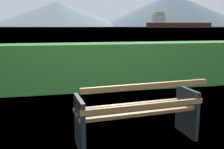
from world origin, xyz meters
TOP-DOWN VIEW (x-y plane):
  - ground_plane at (0.00, 0.00)m, footprint 1400.00×1400.00m
  - water_surface at (0.00, 307.55)m, footprint 620.00×620.00m
  - park_bench at (0.01, -0.06)m, footprint 1.66×0.72m
  - hedge_row at (0.00, 3.04)m, footprint 11.97×0.85m
  - cargo_ship_large at (107.36, 222.18)m, footprint 61.16×16.90m
  - distant_hills at (6.97, 576.81)m, footprint 944.48×393.84m

SIDE VIEW (x-z plane):
  - ground_plane at x=0.00m, z-range 0.00..0.00m
  - water_surface at x=0.00m, z-range 0.00..0.00m
  - park_bench at x=0.01m, z-range -0.01..0.86m
  - hedge_row at x=0.00m, z-range 0.00..1.12m
  - cargo_ship_large at x=107.36m, z-range -3.16..11.19m
  - distant_hills at x=6.97m, z-range -7.80..68.64m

